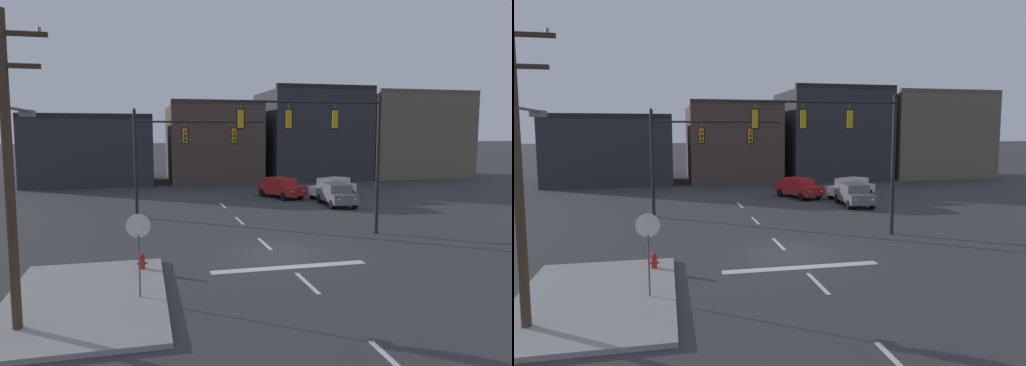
# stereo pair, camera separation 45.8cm
# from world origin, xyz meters

# --- Properties ---
(ground_plane) EXTENTS (400.00, 400.00, 0.00)m
(ground_plane) POSITION_xyz_m (0.00, 0.00, 0.00)
(ground_plane) COLOR #353538
(sidewalk_near_corner) EXTENTS (5.00, 8.00, 0.15)m
(sidewalk_near_corner) POSITION_xyz_m (-7.50, -4.00, 0.07)
(sidewalk_near_corner) COLOR gray
(sidewalk_near_corner) RESTS_ON ground
(stop_bar_paint) EXTENTS (6.40, 0.50, 0.01)m
(stop_bar_paint) POSITION_xyz_m (0.00, -2.00, 0.00)
(stop_bar_paint) COLOR silver
(stop_bar_paint) RESTS_ON ground
(lane_centreline) EXTENTS (0.16, 26.40, 0.01)m
(lane_centreline) POSITION_xyz_m (0.00, 2.00, 0.00)
(lane_centreline) COLOR silver
(lane_centreline) RESTS_ON ground
(signal_mast_near_side) EXTENTS (8.79, 0.80, 7.32)m
(signal_mast_near_side) POSITION_xyz_m (3.55, 3.01, 5.21)
(signal_mast_near_side) COLOR black
(signal_mast_near_side) RESTS_ON ground
(signal_mast_far_side) EXTENTS (8.02, 1.20, 6.82)m
(signal_mast_far_side) POSITION_xyz_m (-3.72, 10.19, 4.51)
(signal_mast_far_side) COLOR black
(signal_mast_far_side) RESTS_ON ground
(stop_sign) EXTENTS (0.76, 0.64, 2.83)m
(stop_sign) POSITION_xyz_m (-5.81, -4.42, 2.14)
(stop_sign) COLOR #56565B
(stop_sign) RESTS_ON ground
(car_lot_nearside) EXTENTS (3.27, 4.75, 1.61)m
(car_lot_nearside) POSITION_xyz_m (5.27, 16.87, 0.86)
(car_lot_nearside) COLOR #A81E1E
(car_lot_nearside) RESTS_ON ground
(car_lot_middle) EXTENTS (2.20, 4.57, 1.61)m
(car_lot_middle) POSITION_xyz_m (8.08, 12.02, 0.86)
(car_lot_middle) COLOR slate
(car_lot_middle) RESTS_ON ground
(car_lot_farside) EXTENTS (4.69, 3.83, 1.61)m
(car_lot_farside) POSITION_xyz_m (9.41, 15.88, 0.86)
(car_lot_farside) COLOR silver
(car_lot_farside) RESTS_ON ground
(utility_pole) EXTENTS (2.20, 2.83, 8.46)m
(utility_pole) POSITION_xyz_m (-8.99, -5.95, 4.67)
(utility_pole) COLOR #423323
(utility_pole) RESTS_ON ground
(fire_hydrant) EXTENTS (0.40, 0.30, 0.75)m
(fire_hydrant) POSITION_xyz_m (-5.75, -1.32, 0.33)
(fire_hydrant) COLOR red
(fire_hydrant) RESTS_ON ground
(building_row) EXTENTS (48.69, 12.43, 10.28)m
(building_row) POSITION_xyz_m (9.15, 31.75, 4.35)
(building_row) COLOR #2D2D33
(building_row) RESTS_ON ground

